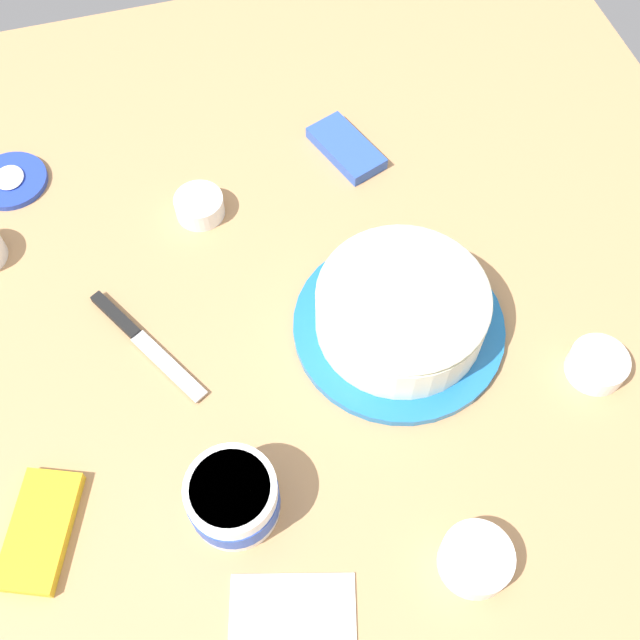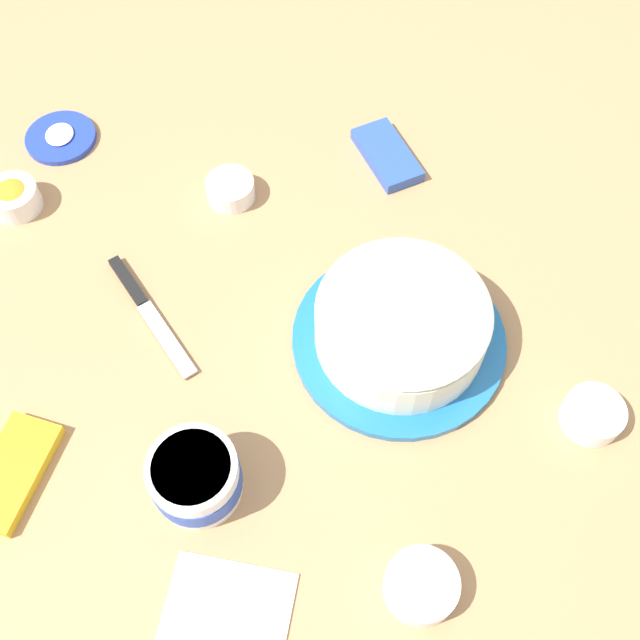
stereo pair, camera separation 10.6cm
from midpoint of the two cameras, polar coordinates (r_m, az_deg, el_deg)
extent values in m
plane|color=tan|center=(1.09, -0.39, -0.76)|extent=(1.54, 1.54, 0.00)
cylinder|color=#1E6BB2|center=(1.09, 8.71, -1.72)|extent=(0.30, 0.30, 0.01)
cylinder|color=#DBB77A|center=(1.06, 8.96, -0.81)|extent=(0.22, 0.22, 0.06)
cylinder|color=white|center=(1.05, 8.99, -0.68)|extent=(0.24, 0.24, 0.07)
ellipsoid|color=white|center=(1.02, 9.31, 0.47)|extent=(0.24, 0.24, 0.03)
cylinder|color=white|center=(0.97, -6.22, -11.94)|extent=(0.11, 0.11, 0.08)
cylinder|color=#2347B2|center=(0.97, -6.20, -12.02)|extent=(0.12, 0.12, 0.04)
cylinder|color=white|center=(0.93, -6.42, -11.29)|extent=(0.10, 0.10, 0.01)
cylinder|color=#233DAD|center=(1.36, -16.78, 12.81)|extent=(0.12, 0.12, 0.01)
ellipsoid|color=white|center=(1.36, -16.87, 13.04)|extent=(0.05, 0.05, 0.01)
cube|color=silver|center=(1.09, -8.76, -1.65)|extent=(0.13, 0.09, 0.00)
cube|color=black|center=(1.15, -11.69, 2.61)|extent=(0.09, 0.06, 0.01)
cylinder|color=white|center=(1.22, -4.26, 9.56)|extent=(0.08, 0.08, 0.03)
cylinder|color=blue|center=(1.22, -4.26, 9.60)|extent=(0.06, 0.06, 0.01)
ellipsoid|color=blue|center=(1.21, -4.28, 9.82)|extent=(0.05, 0.05, 0.02)
cylinder|color=white|center=(0.97, 10.91, -19.33)|extent=(0.09, 0.09, 0.04)
cylinder|color=yellow|center=(0.97, 10.90, -19.35)|extent=(0.07, 0.07, 0.01)
ellipsoid|color=yellow|center=(0.96, 10.97, -19.27)|extent=(0.06, 0.06, 0.02)
cylinder|color=white|center=(1.10, 22.46, -6.85)|extent=(0.08, 0.08, 0.03)
cylinder|color=pink|center=(1.10, 22.42, -6.89)|extent=(0.07, 0.07, 0.01)
ellipsoid|color=pink|center=(1.09, 22.54, -6.75)|extent=(0.06, 0.06, 0.02)
cylinder|color=white|center=(1.28, -19.82, 8.43)|extent=(0.08, 0.08, 0.04)
cylinder|color=orange|center=(1.27, -19.93, 8.65)|extent=(0.07, 0.07, 0.01)
ellipsoid|color=orange|center=(1.27, -20.02, 8.85)|extent=(0.06, 0.06, 0.02)
cube|color=#2D51B2|center=(1.29, 7.47, 12.02)|extent=(0.15, 0.11, 0.02)
cube|color=yellow|center=(1.05, -19.48, -11.03)|extent=(0.17, 0.12, 0.02)
cube|color=white|center=(0.96, -3.89, -22.31)|extent=(0.18, 0.18, 0.01)
camera|label=1|loc=(0.05, -87.13, 4.93)|focal=42.59mm
camera|label=2|loc=(0.05, 92.87, -4.93)|focal=42.59mm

